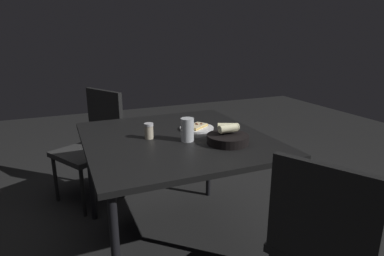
# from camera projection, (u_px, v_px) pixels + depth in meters

# --- Properties ---
(ground) EXTENTS (8.00, 8.00, 0.00)m
(ground) POSITION_uv_depth(u_px,v_px,m) (177.00, 241.00, 2.16)
(ground) COLOR black
(dining_table) EXTENTS (1.06, 1.13, 0.73)m
(dining_table) POSITION_uv_depth(u_px,v_px,m) (176.00, 146.00, 1.97)
(dining_table) COLOR black
(dining_table) RESTS_ON ground
(pizza_plate) EXTENTS (0.22, 0.22, 0.04)m
(pizza_plate) POSITION_uv_depth(u_px,v_px,m) (197.00, 128.00, 2.11)
(pizza_plate) COLOR white
(pizza_plate) RESTS_ON dining_table
(bread_basket) EXTENTS (0.24, 0.24, 0.11)m
(bread_basket) POSITION_uv_depth(u_px,v_px,m) (228.00, 137.00, 1.83)
(bread_basket) COLOR black
(bread_basket) RESTS_ON dining_table
(beer_glass) EXTENTS (0.08, 0.08, 0.13)m
(beer_glass) POSITION_uv_depth(u_px,v_px,m) (187.00, 131.00, 1.87)
(beer_glass) COLOR silver
(beer_glass) RESTS_ON dining_table
(pepper_shaker) EXTENTS (0.06, 0.06, 0.09)m
(pepper_shaker) POSITION_uv_depth(u_px,v_px,m) (149.00, 132.00, 1.92)
(pepper_shaker) COLOR #BFB299
(pepper_shaker) RESTS_ON dining_table
(chair_near) EXTENTS (0.60, 0.60, 0.89)m
(chair_near) POSITION_uv_depth(u_px,v_px,m) (95.00, 140.00, 2.65)
(chair_near) COLOR #292929
(chair_near) RESTS_ON ground
(chair_far) EXTENTS (0.59, 0.59, 0.87)m
(chair_far) POSITION_uv_depth(u_px,v_px,m) (327.00, 238.00, 1.38)
(chair_far) COLOR black
(chair_far) RESTS_ON ground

